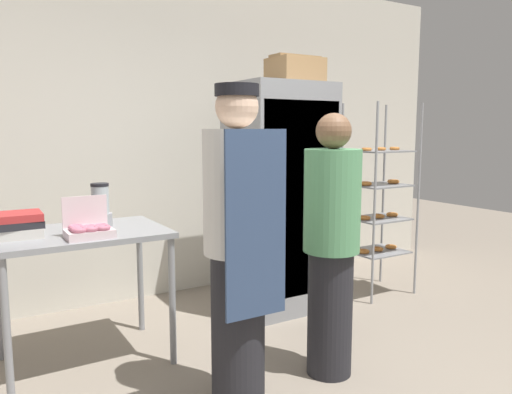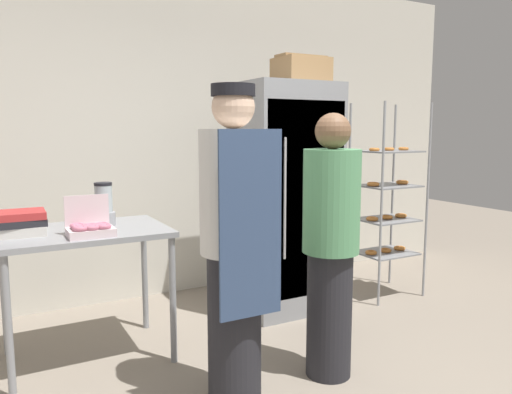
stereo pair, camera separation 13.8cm
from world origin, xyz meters
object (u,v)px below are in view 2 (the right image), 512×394
at_px(binder_stack, 22,223).
at_px(person_baker, 234,242).
at_px(blender_pitcher, 104,206).
at_px(cardboard_storage_box, 301,70).
at_px(donut_box, 90,228).
at_px(refrigerator, 285,198).
at_px(person_customer, 331,245).
at_px(baking_rack, 387,203).

xyz_separation_m(binder_stack, person_baker, (1.00, -0.96, -0.04)).
distance_m(blender_pitcher, person_baker, 1.14).
relative_size(blender_pitcher, cardboard_storage_box, 0.71).
bearing_deg(person_baker, binder_stack, 136.15).
xyz_separation_m(donut_box, cardboard_storage_box, (1.82, 0.42, 1.09)).
bearing_deg(refrigerator, person_customer, -108.85).
bearing_deg(binder_stack, person_baker, -43.85).
height_order(binder_stack, person_baker, person_baker).
distance_m(cardboard_storage_box, person_customer, 1.74).
xyz_separation_m(refrigerator, person_baker, (-1.04, -1.14, -0.03)).
xyz_separation_m(refrigerator, binder_stack, (-2.04, -0.18, 0.00)).
distance_m(person_baker, person_customer, 0.65).
distance_m(donut_box, binder_stack, 0.44).
bearing_deg(person_customer, blender_pitcher, 137.09).
bearing_deg(person_customer, binder_stack, 149.20).
xyz_separation_m(donut_box, person_baker, (0.64, -0.71, -0.01)).
distance_m(refrigerator, binder_stack, 2.05).
xyz_separation_m(binder_stack, cardboard_storage_box, (2.18, 0.17, 1.07)).
distance_m(cardboard_storage_box, person_baker, 1.97).
bearing_deg(refrigerator, binder_stack, -174.87).
bearing_deg(binder_stack, refrigerator, 5.13).
distance_m(baking_rack, person_customer, 1.73).
bearing_deg(person_customer, donut_box, 150.24).
height_order(binder_stack, person_customer, person_customer).
height_order(donut_box, cardboard_storage_box, cardboard_storage_box).
height_order(blender_pitcher, cardboard_storage_box, cardboard_storage_box).
xyz_separation_m(baking_rack, binder_stack, (-3.05, -0.03, 0.10)).
bearing_deg(person_baker, person_customer, -1.80).
relative_size(baking_rack, person_baker, 1.00).
bearing_deg(person_customer, baking_rack, 35.63).
relative_size(baking_rack, binder_stack, 6.29).
relative_size(binder_stack, person_baker, 0.16).
bearing_deg(blender_pitcher, cardboard_storage_box, 3.44).
xyz_separation_m(cardboard_storage_box, person_baker, (-1.18, -1.13, -1.10)).
bearing_deg(baking_rack, blender_pitcher, 179.05).
relative_size(refrigerator, donut_box, 6.95).
distance_m(binder_stack, cardboard_storage_box, 2.43).
xyz_separation_m(refrigerator, person_customer, (-0.40, -1.16, -0.12)).
height_order(blender_pitcher, person_customer, person_customer).
xyz_separation_m(baking_rack, donut_box, (-2.69, -0.28, 0.07)).
bearing_deg(baking_rack, person_customer, -144.37).
height_order(refrigerator, blender_pitcher, refrigerator).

